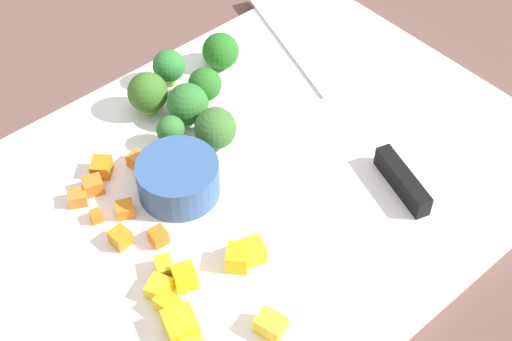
% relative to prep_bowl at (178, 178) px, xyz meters
% --- Properties ---
extents(ground_plane, '(4.00, 4.00, 0.00)m').
position_rel_prep_bowl_xyz_m(ground_plane, '(0.06, -0.03, -0.03)').
color(ground_plane, brown).
extents(cutting_board, '(0.52, 0.38, 0.01)m').
position_rel_prep_bowl_xyz_m(cutting_board, '(0.06, -0.03, -0.02)').
color(cutting_board, white).
rests_on(cutting_board, ground_plane).
extents(prep_bowl, '(0.07, 0.07, 0.03)m').
position_rel_prep_bowl_xyz_m(prep_bowl, '(0.00, 0.00, 0.00)').
color(prep_bowl, '#34568D').
rests_on(prep_bowl, cutting_board).
extents(chef_knife, '(0.12, 0.34, 0.02)m').
position_rel_prep_bowl_xyz_m(chef_knife, '(0.17, -0.05, -0.01)').
color(chef_knife, silver).
rests_on(chef_knife, cutting_board).
extents(carrot_dice_0, '(0.02, 0.02, 0.01)m').
position_rel_prep_bowl_xyz_m(carrot_dice_0, '(-0.05, 0.01, -0.01)').
color(carrot_dice_0, orange).
rests_on(carrot_dice_0, cutting_board).
extents(carrot_dice_1, '(0.02, 0.02, 0.01)m').
position_rel_prep_bowl_xyz_m(carrot_dice_1, '(-0.07, -0.01, -0.01)').
color(carrot_dice_1, orange).
rests_on(carrot_dice_1, cutting_board).
extents(carrot_dice_2, '(0.02, 0.02, 0.01)m').
position_rel_prep_bowl_xyz_m(carrot_dice_2, '(-0.07, 0.05, -0.01)').
color(carrot_dice_2, orange).
rests_on(carrot_dice_2, cutting_board).
extents(carrot_dice_3, '(0.01, 0.02, 0.01)m').
position_rel_prep_bowl_xyz_m(carrot_dice_3, '(-0.05, -0.03, -0.01)').
color(carrot_dice_3, orange).
rests_on(carrot_dice_3, cutting_board).
extents(carrot_dice_4, '(0.02, 0.02, 0.01)m').
position_rel_prep_bowl_xyz_m(carrot_dice_4, '(-0.06, 0.05, -0.01)').
color(carrot_dice_4, orange).
rests_on(carrot_dice_4, cutting_board).
extents(carrot_dice_5, '(0.03, 0.03, 0.01)m').
position_rel_prep_bowl_xyz_m(carrot_dice_5, '(-0.04, 0.06, -0.01)').
color(carrot_dice_5, orange).
rests_on(carrot_dice_5, cutting_board).
extents(carrot_dice_6, '(0.01, 0.01, 0.01)m').
position_rel_prep_bowl_xyz_m(carrot_dice_6, '(-0.07, 0.02, -0.01)').
color(carrot_dice_6, orange).
rests_on(carrot_dice_6, cutting_board).
extents(carrot_dice_7, '(0.02, 0.02, 0.01)m').
position_rel_prep_bowl_xyz_m(carrot_dice_7, '(-0.01, 0.05, -0.01)').
color(carrot_dice_7, orange).
rests_on(carrot_dice_7, cutting_board).
extents(pepper_dice_0, '(0.02, 0.02, 0.01)m').
position_rel_prep_bowl_xyz_m(pepper_dice_0, '(-0.06, -0.06, -0.01)').
color(pepper_dice_0, yellow).
rests_on(pepper_dice_0, cutting_board).
extents(pepper_dice_1, '(0.03, 0.03, 0.02)m').
position_rel_prep_bowl_xyz_m(pepper_dice_1, '(-0.08, -0.11, -0.01)').
color(pepper_dice_1, yellow).
rests_on(pepper_dice_1, cutting_board).
extents(pepper_dice_2, '(0.02, 0.02, 0.01)m').
position_rel_prep_bowl_xyz_m(pepper_dice_2, '(-0.07, -0.07, -0.01)').
color(pepper_dice_2, yellow).
rests_on(pepper_dice_2, cutting_board).
extents(pepper_dice_3, '(0.02, 0.02, 0.02)m').
position_rel_prep_bowl_xyz_m(pepper_dice_3, '(0.00, -0.10, -0.01)').
color(pepper_dice_3, yellow).
rests_on(pepper_dice_3, cutting_board).
extents(pepper_dice_5, '(0.02, 0.03, 0.02)m').
position_rel_prep_bowl_xyz_m(pepper_dice_5, '(-0.03, -0.15, -0.01)').
color(pepper_dice_5, yellow).
rests_on(pepper_dice_5, cutting_board).
extents(pepper_dice_6, '(0.02, 0.02, 0.02)m').
position_rel_prep_bowl_xyz_m(pepper_dice_6, '(-0.08, -0.09, -0.01)').
color(pepper_dice_6, yellow).
rests_on(pepper_dice_6, cutting_board).
extents(pepper_dice_7, '(0.03, 0.03, 0.02)m').
position_rel_prep_bowl_xyz_m(pepper_dice_7, '(-0.01, -0.09, -0.01)').
color(pepper_dice_7, yellow).
rests_on(pepper_dice_7, cutting_board).
extents(pepper_dice_8, '(0.02, 0.02, 0.02)m').
position_rel_prep_bowl_xyz_m(pepper_dice_8, '(-0.05, -0.08, -0.01)').
color(pepper_dice_8, yellow).
rests_on(pepper_dice_8, cutting_board).
extents(broccoli_floret_0, '(0.04, 0.04, 0.04)m').
position_rel_prep_bowl_xyz_m(broccoli_floret_0, '(0.04, 0.10, 0.01)').
color(broccoli_floret_0, '#8FC457').
rests_on(broccoli_floret_0, cutting_board).
extents(broccoli_floret_1, '(0.03, 0.03, 0.04)m').
position_rel_prep_bowl_xyz_m(broccoli_floret_1, '(0.08, 0.12, 0.01)').
color(broccoli_floret_1, '#93B956').
rests_on(broccoli_floret_1, cutting_board).
extents(broccoli_floret_2, '(0.04, 0.04, 0.04)m').
position_rel_prep_bowl_xyz_m(broccoli_floret_2, '(0.06, 0.07, 0.00)').
color(broccoli_floret_2, '#8EB859').
rests_on(broccoli_floret_2, cutting_board).
extents(broccoli_floret_3, '(0.04, 0.04, 0.04)m').
position_rel_prep_bowl_xyz_m(broccoli_floret_3, '(0.13, 0.11, 0.00)').
color(broccoli_floret_3, '#8EBF58').
rests_on(broccoli_floret_3, cutting_board).
extents(broccoli_floret_4, '(0.04, 0.04, 0.04)m').
position_rel_prep_bowl_xyz_m(broccoli_floret_4, '(0.06, 0.02, 0.00)').
color(broccoli_floret_4, '#92BD67').
rests_on(broccoli_floret_4, cutting_board).
extents(broccoli_floret_5, '(0.03, 0.03, 0.03)m').
position_rel_prep_bowl_xyz_m(broccoli_floret_5, '(0.03, 0.05, 0.00)').
color(broccoli_floret_5, '#87B56A').
rests_on(broccoli_floret_5, cutting_board).
extents(broccoli_floret_6, '(0.03, 0.03, 0.04)m').
position_rel_prep_bowl_xyz_m(broccoli_floret_6, '(0.09, 0.07, 0.01)').
color(broccoli_floret_6, '#80C265').
rests_on(broccoli_floret_6, cutting_board).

